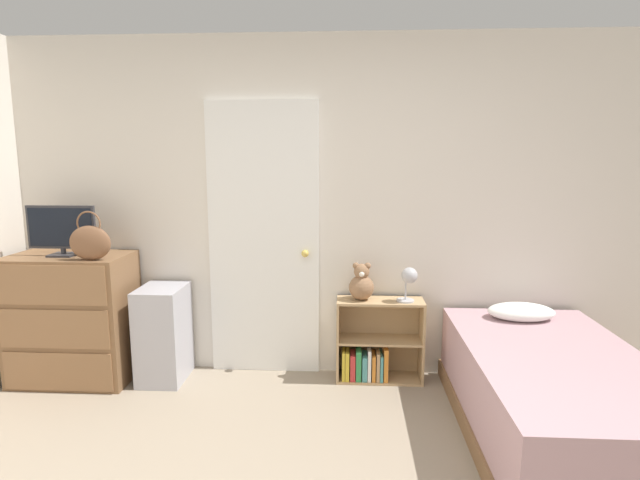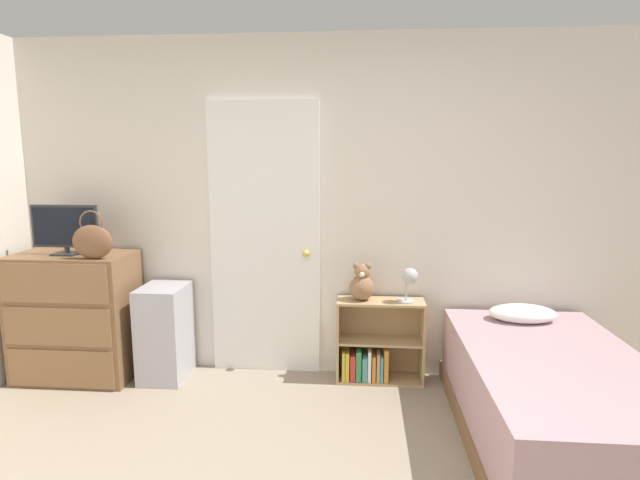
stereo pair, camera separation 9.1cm
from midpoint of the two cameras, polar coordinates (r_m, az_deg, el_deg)
The scene contains 10 objects.
wall_back at distance 3.79m, azimuth -0.30°, elevation 3.53°, with size 10.00×0.06×2.55m.
door_closed at distance 3.82m, azimuth -7.10°, elevation -0.05°, with size 0.84×0.09×2.08m.
dresser at distance 4.22m, azimuth -26.96°, elevation -7.95°, with size 0.86×0.50×0.96m.
tv at distance 4.07m, azimuth -28.02°, elevation 1.06°, with size 0.50×0.16×0.37m.
handbag at distance 3.82m, azimuth -25.42°, elevation -0.21°, with size 0.29×0.10×0.34m.
storage_bin at distance 4.00m, azimuth -18.08°, elevation -10.12°, with size 0.32×0.42×0.72m.
bookshelf at distance 3.86m, azimuth 5.49°, elevation -12.21°, with size 0.64×0.24×0.62m.
teddy_bear at distance 3.70m, azimuth 4.06°, elevation -5.02°, with size 0.18×0.18×0.28m.
desk_lamp at distance 3.67m, azimuth 9.44°, elevation -4.36°, with size 0.15×0.14×0.26m.
bed at distance 3.35m, azimuth 24.51°, elevation -16.05°, with size 1.03×1.82×0.65m.
Camera 1 is at (0.20, -1.69, 1.67)m, focal length 28.00 mm.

